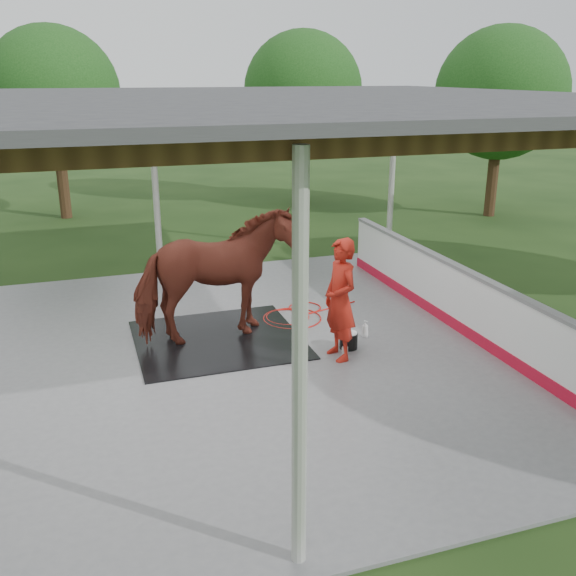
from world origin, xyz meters
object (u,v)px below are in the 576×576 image
object	(u,v)px
wash_bucket	(349,340)
dasher_board	(454,297)
handler	(340,300)
horse	(216,277)

from	to	relation	value
wash_bucket	dasher_board	bearing A→B (deg)	9.28
dasher_board	handler	bearing A→B (deg)	-165.65
horse	handler	size ratio (longest dim) A/B	1.35
handler	horse	bearing A→B (deg)	-134.47
dasher_board	horse	distance (m)	4.28
wash_bucket	handler	bearing A→B (deg)	-136.21
dasher_board	wash_bucket	world-z (taller)	dasher_board
dasher_board	wash_bucket	distance (m)	2.26
horse	wash_bucket	world-z (taller)	horse
horse	handler	world-z (taller)	horse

